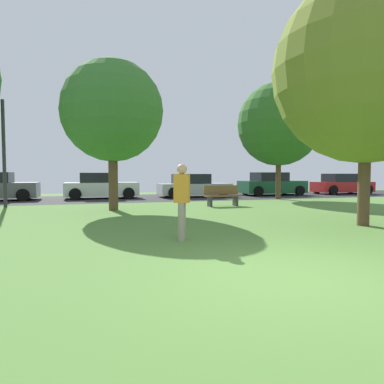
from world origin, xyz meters
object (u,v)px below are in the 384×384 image
at_px(parked_car_red, 342,185).
at_px(oak_tree_right, 279,124).
at_px(maple_tree_far, 367,70).
at_px(parked_car_silver, 193,186).
at_px(park_bench, 222,195).
at_px(parked_car_white, 101,187).
at_px(maple_tree_near, 112,111).
at_px(person_catcher, 182,198).
at_px(parked_car_green, 271,185).
at_px(street_lamp_post, 4,154).

bearing_deg(parked_car_red, oak_tree_right, -155.75).
xyz_separation_m(maple_tree_far, parked_car_silver, (-1.11, 12.32, -3.57)).
height_order(maple_tree_far, park_bench, maple_tree_far).
relative_size(oak_tree_right, parked_car_white, 1.59).
bearing_deg(maple_tree_far, parked_car_white, 117.31).
height_order(oak_tree_right, parked_car_silver, oak_tree_right).
bearing_deg(maple_tree_near, maple_tree_far, -43.62).
relative_size(maple_tree_near, person_catcher, 3.54).
xyz_separation_m(oak_tree_right, park_bench, (-4.50, -2.92, -3.66)).
relative_size(maple_tree_near, park_bench, 3.60).
bearing_deg(maple_tree_far, parked_car_silver, 95.14).
height_order(parked_car_green, park_bench, parked_car_green).
bearing_deg(person_catcher, parked_car_red, 66.21).
bearing_deg(parked_car_green, person_catcher, -126.35).
xyz_separation_m(parked_car_white, park_bench, (4.91, -6.27, -0.20)).
bearing_deg(maple_tree_far, person_catcher, -173.89).
bearing_deg(parked_car_red, parked_car_silver, -179.68).
bearing_deg(maple_tree_far, parked_car_red, 51.76).
distance_m(person_catcher, parked_car_silver, 13.56).
bearing_deg(park_bench, parked_car_green, -133.96).
xyz_separation_m(maple_tree_near, oak_tree_right, (9.18, 3.30, 0.32)).
distance_m(maple_tree_near, parked_car_green, 12.86).
height_order(parked_car_green, street_lamp_post, street_lamp_post).
xyz_separation_m(maple_tree_near, park_bench, (4.68, 0.38, -3.35)).
xyz_separation_m(parked_car_silver, parked_car_red, (10.86, 0.06, 0.01)).
bearing_deg(parked_car_silver, parked_car_red, 0.32).
bearing_deg(parked_car_red, person_catcher, -139.32).
distance_m(person_catcher, parked_car_white, 13.26).
distance_m(maple_tree_near, parked_car_red, 17.55).
height_order(person_catcher, parked_car_red, person_catcher).
distance_m(parked_car_white, park_bench, 7.97).
height_order(maple_tree_far, street_lamp_post, maple_tree_far).
bearing_deg(oak_tree_right, person_catcher, -129.77).
height_order(person_catcher, parked_car_silver, person_catcher).
relative_size(maple_tree_near, parked_car_silver, 1.34).
relative_size(maple_tree_far, street_lamp_post, 1.49).
distance_m(person_catcher, street_lamp_post, 10.58).
distance_m(parked_car_white, parked_car_red, 16.28).
bearing_deg(parked_car_white, maple_tree_near, -87.96).
xyz_separation_m(parked_car_silver, street_lamp_post, (-9.47, -3.81, 1.62)).
xyz_separation_m(oak_tree_right, parked_car_red, (6.86, 3.09, -3.49)).
relative_size(oak_tree_right, parked_car_silver, 1.49).
distance_m(maple_tree_near, park_bench, 5.76).
distance_m(oak_tree_right, park_bench, 6.50).
distance_m(maple_tree_near, parked_car_silver, 8.77).
bearing_deg(oak_tree_right, parked_car_silver, 142.85).
bearing_deg(parked_car_green, parked_car_silver, -177.76).
bearing_deg(maple_tree_near, oak_tree_right, 19.74).
relative_size(parked_car_white, parked_car_silver, 0.94).
relative_size(maple_tree_near, parked_car_white, 1.43).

